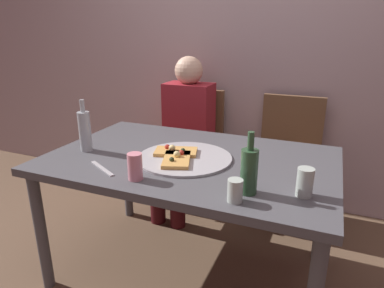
{
  "coord_description": "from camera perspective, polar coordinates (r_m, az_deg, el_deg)",
  "views": [
    {
      "loc": [
        0.65,
        -1.53,
        1.36
      ],
      "look_at": [
        -0.02,
        0.06,
        0.77
      ],
      "focal_mm": 31.79,
      "sensor_mm": 36.0,
      "label": 1
    }
  ],
  "objects": [
    {
      "name": "ground_plane",
      "position": [
        2.15,
        -0.29,
        -20.42
      ],
      "size": [
        8.0,
        8.0,
        0.0
      ],
      "primitive_type": "plane",
      "color": "brown"
    },
    {
      "name": "back_wall",
      "position": [
        2.74,
        9.26,
        17.35
      ],
      "size": [
        6.0,
        0.1,
        2.6
      ],
      "primitive_type": "cube",
      "color": "#B29EA3",
      "rests_on": "ground_plane"
    },
    {
      "name": "dining_table",
      "position": [
        1.81,
        -0.33,
        -4.37
      ],
      "size": [
        1.48,
        0.94,
        0.72
      ],
      "color": "#4C4C51",
      "rests_on": "ground_plane"
    },
    {
      "name": "pizza_tray",
      "position": [
        1.76,
        -1.25,
        -2.33
      ],
      "size": [
        0.49,
        0.49,
        0.01
      ],
      "primitive_type": "cylinder",
      "color": "#ADADB2",
      "rests_on": "dining_table"
    },
    {
      "name": "pizza_slice_last",
      "position": [
        1.8,
        -2.8,
        -1.21
      ],
      "size": [
        0.25,
        0.19,
        0.05
      ],
      "color": "tan",
      "rests_on": "pizza_tray"
    },
    {
      "name": "pizza_slice_extra",
      "position": [
        1.69,
        -2.58,
        -2.52
      ],
      "size": [
        0.2,
        0.25,
        0.05
      ],
      "color": "tan",
      "rests_on": "pizza_tray"
    },
    {
      "name": "wine_bottle",
      "position": [
        1.93,
        -17.54,
        2.17
      ],
      "size": [
        0.07,
        0.07,
        0.28
      ],
      "color": "#B2BCC1",
      "rests_on": "dining_table"
    },
    {
      "name": "beer_bottle",
      "position": [
        1.39,
        9.56,
        -4.36
      ],
      "size": [
        0.07,
        0.07,
        0.26
      ],
      "color": "#2D5133",
      "rests_on": "dining_table"
    },
    {
      "name": "tumbler_near",
      "position": [
        1.43,
        18.41,
        -6.12
      ],
      "size": [
        0.07,
        0.07,
        0.12
      ],
      "primitive_type": "cylinder",
      "color": "#B7C6BC",
      "rests_on": "dining_table"
    },
    {
      "name": "tumbler_far",
      "position": [
        1.33,
        7.23,
        -7.76
      ],
      "size": [
        0.06,
        0.06,
        0.09
      ],
      "primitive_type": "cylinder",
      "color": "#B7C6BC",
      "rests_on": "dining_table"
    },
    {
      "name": "soda_can",
      "position": [
        1.53,
        -9.54,
        -3.75
      ],
      "size": [
        0.07,
        0.07,
        0.12
      ],
      "primitive_type": "cylinder",
      "color": "pink",
      "rests_on": "dining_table"
    },
    {
      "name": "table_knife",
      "position": [
        1.69,
        -14.85,
        -3.98
      ],
      "size": [
        0.2,
        0.13,
        0.01
      ],
      "primitive_type": "cube",
      "rotation": [
        0.0,
        0.0,
        5.77
      ],
      "color": "#B7B7BC",
      "rests_on": "dining_table"
    },
    {
      "name": "chair_left",
      "position": [
        2.74,
        -0.01,
        0.83
      ],
      "size": [
        0.44,
        0.44,
        0.9
      ],
      "rotation": [
        0.0,
        0.0,
        3.14
      ],
      "color": "brown",
      "rests_on": "ground_plane"
    },
    {
      "name": "chair_right",
      "position": [
        2.56,
        15.78,
        -1.2
      ],
      "size": [
        0.44,
        0.44,
        0.9
      ],
      "rotation": [
        0.0,
        0.0,
        3.14
      ],
      "color": "brown",
      "rests_on": "ground_plane"
    },
    {
      "name": "guest_in_sweater",
      "position": [
        2.57,
        -1.3,
        2.58
      ],
      "size": [
        0.36,
        0.56,
        1.17
      ],
      "rotation": [
        0.0,
        0.0,
        3.14
      ],
      "color": "maroon",
      "rests_on": "ground_plane"
    }
  ]
}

